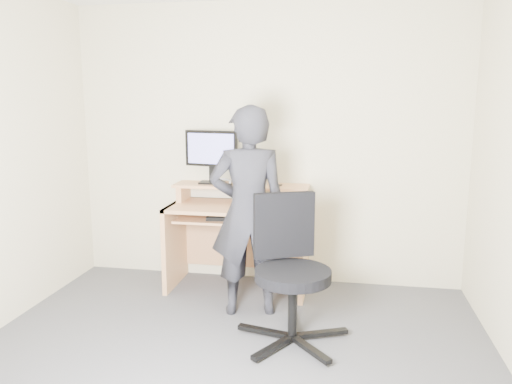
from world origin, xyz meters
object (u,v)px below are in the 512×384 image
(desk, at_px, (240,226))
(office_chair, at_px, (290,264))
(person, at_px, (248,212))
(monitor, at_px, (211,152))

(desk, bearing_deg, office_chair, -59.52)
(desk, relative_size, person, 0.74)
(desk, height_order, office_chair, office_chair)
(desk, xyz_separation_m, person, (0.19, -0.56, 0.26))
(desk, distance_m, person, 0.64)
(person, bearing_deg, office_chair, 119.33)
(desk, height_order, monitor, monitor)
(monitor, xyz_separation_m, office_chair, (0.82, -1.01, -0.65))
(desk, xyz_separation_m, office_chair, (0.55, -0.94, -0.01))
(monitor, height_order, person, person)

